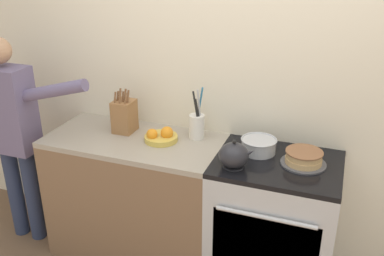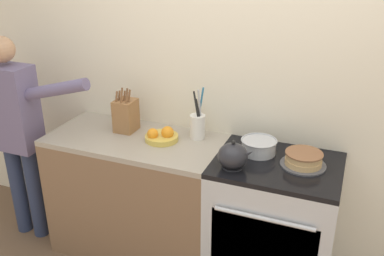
{
  "view_description": "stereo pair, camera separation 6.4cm",
  "coord_description": "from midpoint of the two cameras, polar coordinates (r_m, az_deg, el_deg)",
  "views": [
    {
      "loc": [
        0.59,
        -1.98,
        2.08
      ],
      "look_at": [
        -0.24,
        0.26,
        1.04
      ],
      "focal_mm": 40.0,
      "sensor_mm": 36.0,
      "label": 1
    },
    {
      "loc": [
        0.65,
        -1.96,
        2.08
      ],
      "look_at": [
        -0.24,
        0.26,
        1.04
      ],
      "focal_mm": 40.0,
      "sensor_mm": 36.0,
      "label": 2
    }
  ],
  "objects": [
    {
      "name": "knife_block",
      "position": [
        2.93,
        -8.2,
        1.72
      ],
      "size": [
        0.13,
        0.15,
        0.3
      ],
      "color": "olive",
      "rests_on": "counter_cabinet"
    },
    {
      "name": "counter_cabinet",
      "position": [
        3.07,
        -6.62,
        -8.87
      ],
      "size": [
        1.16,
        0.58,
        0.89
      ],
      "color": "brown",
      "rests_on": "ground_plane"
    },
    {
      "name": "wall_back",
      "position": [
        2.75,
        8.01,
        6.85
      ],
      "size": [
        8.0,
        0.04,
        2.6
      ],
      "color": "silver",
      "rests_on": "ground_plane"
    },
    {
      "name": "mixing_bowl",
      "position": [
        2.65,
        9.57,
        -2.42
      ],
      "size": [
        0.22,
        0.22,
        0.09
      ],
      "color": "#B7BABF",
      "rests_on": "stove_range"
    },
    {
      "name": "utensil_crock",
      "position": [
        2.8,
        1.41,
        0.36
      ],
      "size": [
        0.1,
        0.1,
        0.35
      ],
      "color": "silver",
      "rests_on": "counter_cabinet"
    },
    {
      "name": "layer_cake",
      "position": [
        2.56,
        15.34,
        -4.08
      ],
      "size": [
        0.26,
        0.26,
        0.08
      ],
      "color": "#4C4C51",
      "rests_on": "stove_range"
    },
    {
      "name": "stove_range",
      "position": [
        2.8,
        11.28,
        -12.67
      ],
      "size": [
        0.74,
        0.61,
        0.89
      ],
      "color": "#B7BABF",
      "rests_on": "ground_plane"
    },
    {
      "name": "fruit_bowl",
      "position": [
        2.78,
        -3.41,
        -1.08
      ],
      "size": [
        0.22,
        0.22,
        0.1
      ],
      "color": "gold",
      "rests_on": "counter_cabinet"
    },
    {
      "name": "person_baker",
      "position": [
        3.22,
        -21.9,
        0.38
      ],
      "size": [
        0.9,
        0.2,
        1.53
      ],
      "rotation": [
        0.0,
        0.0,
        0.22
      ],
      "color": "#283351",
      "rests_on": "ground_plane"
    },
    {
      "name": "tea_kettle",
      "position": [
        2.45,
        6.25,
        -3.73
      ],
      "size": [
        0.21,
        0.17,
        0.17
      ],
      "color": "#232328",
      "rests_on": "stove_range"
    }
  ]
}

